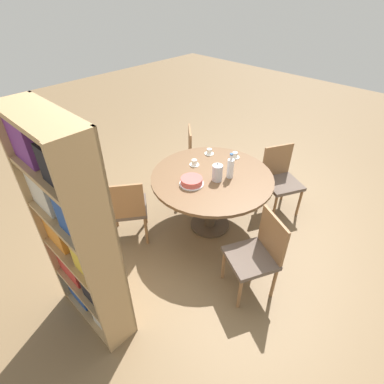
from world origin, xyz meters
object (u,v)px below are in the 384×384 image
at_px(coffee_pot, 217,172).
at_px(cup_b, 235,155).
at_px(water_bottle, 230,168).
at_px(cake_main, 192,181).
at_px(cup_c, 194,163).
at_px(chair_a, 257,253).
at_px(chair_c, 199,155).
at_px(chair_d, 127,208).
at_px(bookshelf, 78,237).
at_px(chair_b, 280,178).
at_px(cup_a, 209,152).

distance_m(coffee_pot, cup_b, 0.56).
height_order(water_bottle, cake_main, water_bottle).
bearing_deg(cup_c, chair_a, 160.96).
distance_m(chair_c, cup_c, 0.79).
distance_m(chair_d, bookshelf, 1.09).
bearing_deg(chair_c, cup_c, 170.39).
bearing_deg(bookshelf, chair_d, 125.24).
bearing_deg(water_bottle, chair_d, 54.00).
xyz_separation_m(water_bottle, cake_main, (0.21, 0.39, -0.08)).
height_order(chair_b, cup_a, chair_b).
distance_m(cake_main, cup_a, 0.70).
distance_m(coffee_pot, cake_main, 0.30).
height_order(cup_a, cup_b, same).
bearing_deg(cup_c, cup_b, -116.38).
bearing_deg(cake_main, chair_d, 48.96).
bearing_deg(water_bottle, cake_main, 62.15).
xyz_separation_m(chair_c, bookshelf, (-0.78, 2.22, 0.50)).
height_order(coffee_pot, cup_c, coffee_pot).
relative_size(bookshelf, cup_b, 16.84).
bearing_deg(bookshelf, chair_a, 54.81).
bearing_deg(bookshelf, cup_b, 92.74).
bearing_deg(cup_c, water_bottle, -169.18).
distance_m(chair_a, cake_main, 1.01).
relative_size(chair_a, coffee_pot, 3.86).
bearing_deg(coffee_pot, cup_b, -73.23).
height_order(coffee_pot, water_bottle, water_bottle).
xyz_separation_m(chair_b, cake_main, (0.45, 1.16, 0.31)).
height_order(chair_d, coffee_pot, coffee_pot).
xyz_separation_m(chair_b, cup_c, (0.70, 0.85, 0.30)).
distance_m(chair_d, cup_c, 0.93).
relative_size(water_bottle, cup_b, 2.54).
xyz_separation_m(chair_c, cup_a, (-0.40, 0.26, 0.30)).
bearing_deg(cup_c, bookshelf, 101.61).
bearing_deg(chair_d, bookshelf, 71.84).
distance_m(chair_b, cup_a, 0.97).
bearing_deg(chair_d, cup_c, -158.04).
height_order(chair_d, cup_a, chair_d).
bearing_deg(chair_c, cake_main, 170.96).
xyz_separation_m(coffee_pot, water_bottle, (-0.06, -0.14, 0.02)).
relative_size(bookshelf, cup_a, 16.84).
height_order(chair_b, water_bottle, water_bottle).
xyz_separation_m(water_bottle, cup_a, (0.51, -0.23, -0.09)).
bearing_deg(cup_b, water_bottle, 119.98).
bearing_deg(bookshelf, cup_c, 101.61).
height_order(bookshelf, cup_b, bookshelf).
bearing_deg(water_bottle, cup_c, 10.82).
height_order(chair_d, cup_b, chair_d).
height_order(cake_main, cup_c, cake_main).
bearing_deg(water_bottle, bookshelf, 85.96).
distance_m(bookshelf, cup_a, 2.01).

